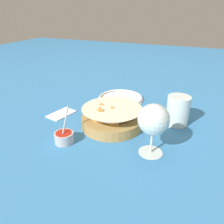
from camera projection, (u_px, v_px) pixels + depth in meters
name	position (u px, v px, depth m)	size (l,w,h in m)	color
ground_plane	(118.00, 129.00, 0.80)	(4.00, 4.00, 0.00)	teal
food_basket	(111.00, 118.00, 0.81)	(0.22, 0.22, 0.09)	#B2894C
sauce_cup	(64.00, 137.00, 0.71)	(0.07, 0.06, 0.12)	#B7B7BC
wine_glass	(153.00, 121.00, 0.62)	(0.09, 0.09, 0.16)	silver
beer_mug	(178.00, 111.00, 0.82)	(0.13, 0.09, 0.11)	silver
side_plate	(121.00, 98.00, 1.05)	(0.22, 0.22, 0.01)	white
napkin	(61.00, 113.00, 0.91)	(0.13, 0.09, 0.01)	white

